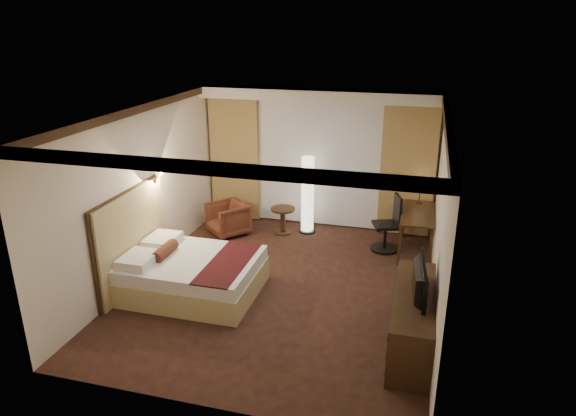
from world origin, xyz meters
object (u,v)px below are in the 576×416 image
(desk, at_px, (416,232))
(television, at_px, (414,273))
(office_chair, at_px, (386,223))
(dresser, at_px, (412,319))
(floor_lamp, at_px, (308,195))
(armchair, at_px, (228,217))
(bed, at_px, (193,275))
(side_table, at_px, (283,221))

(desk, bearing_deg, television, -89.60)
(office_chair, bearing_deg, dresser, -97.90)
(floor_lamp, bearing_deg, armchair, -160.70)
(armchair, bearing_deg, desk, 42.77)
(bed, height_order, floor_lamp, floor_lamp)
(side_table, xyz_separation_m, television, (2.52, -3.08, 0.75))
(office_chair, relative_size, dresser, 0.55)
(dresser, bearing_deg, armchair, 142.20)
(bed, bearing_deg, office_chair, 40.74)
(armchair, bearing_deg, side_table, 59.12)
(bed, height_order, armchair, armchair)
(dresser, bearing_deg, office_chair, 101.69)
(side_table, distance_m, television, 4.05)
(floor_lamp, xyz_separation_m, desk, (2.06, -0.41, -0.38))
(bed, bearing_deg, dresser, -9.14)
(armchair, xyz_separation_m, dresser, (3.55, -2.75, 0.02))
(side_table, bearing_deg, desk, -5.19)
(floor_lamp, height_order, office_chair, floor_lamp)
(desk, xyz_separation_m, television, (0.02, -2.85, 0.63))
(television, bearing_deg, armchair, 47.21)
(office_chair, bearing_deg, floor_lamp, 143.77)
(side_table, bearing_deg, armchair, -162.03)
(bed, relative_size, television, 1.98)
(floor_lamp, bearing_deg, bed, -112.30)
(bed, bearing_deg, floor_lamp, 67.70)
(floor_lamp, relative_size, television, 1.56)
(armchair, distance_m, dresser, 4.49)
(desk, relative_size, office_chair, 1.28)
(floor_lamp, bearing_deg, office_chair, -16.64)
(desk, relative_size, dresser, 0.70)
(bed, height_order, side_table, bed)
(bed, height_order, dresser, dresser)
(side_table, height_order, desk, desk)
(side_table, distance_m, office_chair, 2.00)
(desk, bearing_deg, dresser, -89.00)
(bed, height_order, television, television)
(side_table, bearing_deg, floor_lamp, 22.26)
(side_table, xyz_separation_m, desk, (2.50, -0.23, 0.12))
(desk, distance_m, office_chair, 0.55)
(armchair, bearing_deg, bed, -40.72)
(bed, bearing_deg, armchair, 98.13)
(floor_lamp, height_order, dresser, floor_lamp)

